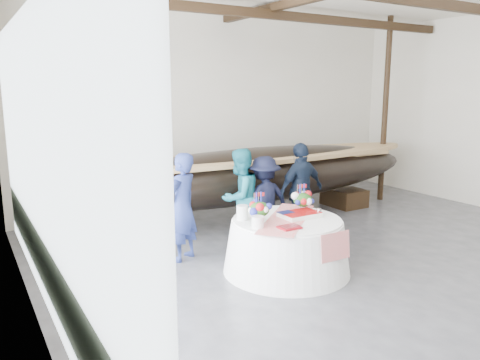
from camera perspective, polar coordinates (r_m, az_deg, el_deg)
floor at (r=7.47m, az=21.71°, el=-11.78°), size 10.00×12.00×0.01m
wall_back at (r=11.53m, az=-1.96°, el=8.37°), size 10.00×0.02×4.50m
wall_left at (r=4.15m, az=-22.37°, el=2.48°), size 0.02×12.00×4.50m
pavilion_structure at (r=7.47m, az=19.38°, el=19.73°), size 9.80×11.76×4.50m
open_bay at (r=5.20m, az=-23.20°, el=-0.71°), size 0.03×7.00×3.20m
longboat_display at (r=9.90m, az=2.09°, el=0.66°), size 8.42×1.68×1.58m
banquet_table at (r=7.35m, az=5.70°, el=-7.90°), size 1.97×1.97×0.84m
tabletop_items at (r=7.23m, az=5.11°, el=-3.49°), size 1.72×1.62×0.40m
guest_woman_blue at (r=7.72m, az=-7.07°, el=-3.30°), size 0.78×0.70×1.79m
guest_woman_teal at (r=8.37m, az=-0.02°, el=-2.16°), size 1.04×0.92×1.77m
guest_man_left at (r=8.52m, az=2.97°, el=-2.47°), size 1.04×0.60×1.61m
guest_man_right at (r=8.91m, az=7.43°, el=-1.27°), size 1.11×0.56×1.82m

